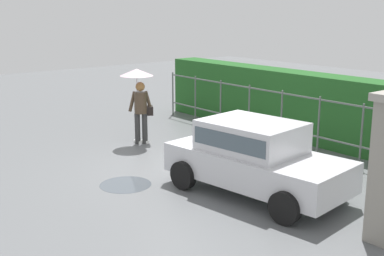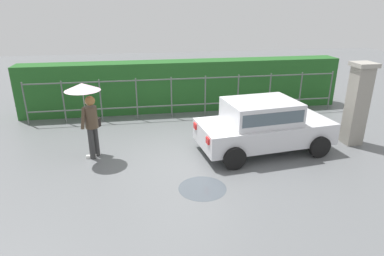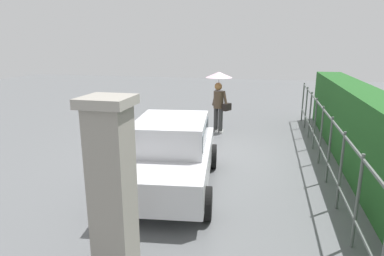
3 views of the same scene
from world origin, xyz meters
name	(u,v)px [view 3 (image 3 of 3)]	position (x,y,z in m)	size (l,w,h in m)	color
ground_plane	(192,155)	(0.00, 0.00, 0.00)	(40.00, 40.00, 0.00)	slate
car	(171,151)	(2.09, 0.02, 0.80)	(3.89, 2.22, 1.48)	silver
pedestrian	(219,89)	(-2.61, 0.35, 1.49)	(0.90, 0.91, 2.07)	#333333
gate_pillar	(112,188)	(4.95, 0.08, 1.24)	(0.60, 0.60, 2.42)	gray
fence_section	(325,139)	(0.51, 3.33, 0.83)	(11.25, 0.05, 1.50)	#59605B
hedge_row	(369,136)	(0.51, 4.27, 0.95)	(12.20, 0.90, 1.90)	#235B23
puddle_near	(132,151)	(0.04, -1.76, 0.00)	(1.10, 1.10, 0.00)	#4C545B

